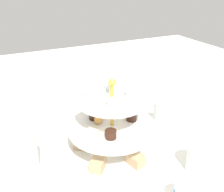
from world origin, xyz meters
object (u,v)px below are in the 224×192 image
at_px(water_glass_tall_right, 24,156).
at_px(water_glass_short_left, 199,159).
at_px(tiered_serving_stand, 112,132).
at_px(water_glass_mid_back, 162,115).
at_px(butter_knife_left, 72,112).

relative_size(water_glass_tall_right, water_glass_short_left, 1.70).
bearing_deg(tiered_serving_stand, water_glass_tall_right, 176.54).
relative_size(water_glass_short_left, water_glass_mid_back, 0.75).
bearing_deg(butter_knife_left, water_glass_tall_right, 53.75).
bearing_deg(butter_knife_left, water_glass_mid_back, 136.46).
height_order(butter_knife_left, water_glass_mid_back, water_glass_mid_back).
bearing_deg(tiered_serving_stand, water_glass_mid_back, 13.71).
bearing_deg(water_glass_tall_right, tiered_serving_stand, -3.46).
distance_m(butter_knife_left, water_glass_mid_back, 0.34).
relative_size(water_glass_tall_right, butter_knife_left, 0.72).
bearing_deg(water_glass_mid_back, butter_knife_left, 135.53).
relative_size(tiered_serving_stand, water_glass_mid_back, 3.13).
relative_size(water_glass_short_left, butter_knife_left, 0.42).
bearing_deg(tiered_serving_stand, water_glass_short_left, -43.67).
xyz_separation_m(tiered_serving_stand, water_glass_mid_back, (0.21, 0.05, -0.02)).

